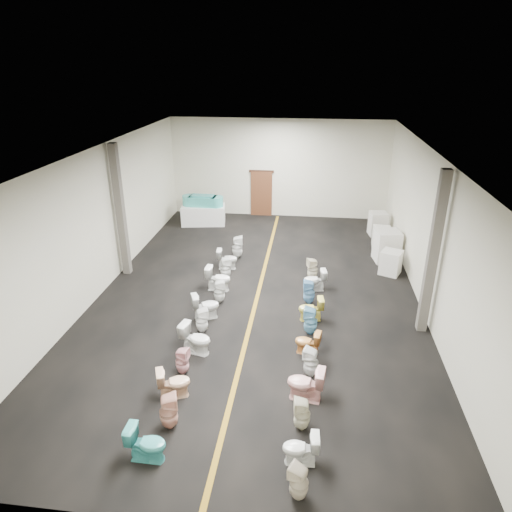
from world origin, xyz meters
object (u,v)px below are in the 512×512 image
object	(u,v)px
toilet_left_4	(196,339)
toilet_left_0	(147,443)
toilet_left_1	(169,412)
toilet_left_6	(206,306)
toilet_left_9	(225,268)
toilet_right_10	(313,269)
appliance_crate_c	(381,236)
toilet_right_9	(315,280)
appliance_crate_a	(391,262)
toilet_left_5	(202,320)
appliance_crate_d	(378,224)
toilet_right_3	(306,384)
toilet_left_8	(218,278)
toilet_right_6	(311,321)
toilet_left_11	(237,247)
toilet_left_7	(219,291)
toilet_right_8	(309,292)
toilet_right_7	(311,309)
toilet_left_2	(174,383)
toilet_right_4	(311,362)
display_table	(203,215)
toilet_right_2	(302,414)
toilet_left_3	(182,361)
bathtub	(203,201)
toilet_right_0	(299,483)
toilet_right_1	(301,449)
toilet_left_10	(227,259)
appliance_crate_b	(387,246)
toilet_right_5	(308,342)

from	to	relation	value
toilet_left_4	toilet_left_0	bearing A→B (deg)	-168.19
toilet_left_1	toilet_left_6	size ratio (longest dim) A/B	1.02
toilet_left_9	toilet_right_10	xyz separation A→B (m)	(2.94, 0.29, -0.00)
appliance_crate_c	toilet_left_9	xyz separation A→B (m)	(-5.63, -3.73, 0.01)
toilet_left_6	toilet_right_9	size ratio (longest dim) A/B	1.09
appliance_crate_a	toilet_left_5	bearing A→B (deg)	-141.81
appliance_crate_d	toilet_right_3	xyz separation A→B (m)	(-2.78, -10.67, -0.08)
toilet_left_8	toilet_right_6	distance (m)	3.74
toilet_left_0	toilet_left_11	size ratio (longest dim) A/B	0.87
toilet_left_7	toilet_right_8	xyz separation A→B (m)	(2.74, 0.27, 0.02)
toilet_left_4	toilet_right_7	bearing A→B (deg)	-42.88
toilet_left_2	toilet_left_7	distance (m)	4.34
toilet_right_4	toilet_left_9	bearing A→B (deg)	-131.76
toilet_right_4	toilet_right_6	distance (m)	1.81
toilet_left_5	appliance_crate_d	bearing A→B (deg)	-58.41
appliance_crate_d	toilet_right_8	size ratio (longest dim) A/B	1.26
toilet_left_0	toilet_right_6	size ratio (longest dim) A/B	0.93
toilet_left_0	display_table	bearing A→B (deg)	9.64
toilet_right_8	appliance_crate_d	bearing A→B (deg)	152.30
toilet_left_2	toilet_right_10	distance (m)	6.94
toilet_left_6	toilet_right_2	xyz separation A→B (m)	(2.89, -3.98, -0.03)
toilet_left_2	display_table	bearing A→B (deg)	-12.33
appliance_crate_a	toilet_left_3	xyz separation A→B (m)	(-5.70, -6.27, -0.07)
toilet_left_0	toilet_left_4	xyz separation A→B (m)	(0.08, 3.43, 0.03)
toilet_right_10	toilet_left_6	bearing A→B (deg)	-66.00
toilet_left_1	appliance_crate_c	bearing A→B (deg)	-47.83
display_table	toilet_right_7	world-z (taller)	display_table
appliance_crate_c	toilet_right_4	world-z (taller)	appliance_crate_c
appliance_crate_a	toilet_left_11	distance (m)	5.57
toilet_left_2	toilet_right_6	size ratio (longest dim) A/B	0.92
toilet_left_1	toilet_left_8	world-z (taller)	toilet_left_8
toilet_left_9	toilet_right_2	xyz separation A→B (m)	(2.81, -6.61, -0.02)
toilet_left_3	toilet_right_9	distance (m)	5.61
toilet_right_3	toilet_right_7	world-z (taller)	toilet_right_3
bathtub	toilet_right_2	distance (m)	12.96
toilet_left_4	appliance_crate_c	bearing A→B (deg)	-21.80
toilet_left_9	appliance_crate_c	bearing A→B (deg)	-79.11
toilet_right_0	toilet_right_1	xyz separation A→B (m)	(0.00, 0.75, -0.02)
toilet_right_2	toilet_right_4	world-z (taller)	toilet_right_4
toilet_left_10	toilet_right_2	bearing A→B (deg)	-163.52
bathtub	toilet_left_10	bearing A→B (deg)	-64.29
toilet_right_6	toilet_right_0	bearing A→B (deg)	6.11
appliance_crate_d	toilet_right_7	size ratio (longest dim) A/B	1.38
appliance_crate_b	toilet_right_5	bearing A→B (deg)	-113.99
appliance_crate_c	toilet_right_0	size ratio (longest dim) A/B	1.07
appliance_crate_b	toilet_left_1	size ratio (longest dim) A/B	1.44
toilet_left_8	toilet_left_11	size ratio (longest dim) A/B	0.94
toilet_right_0	toilet_right_2	world-z (taller)	toilet_right_2
toilet_right_0	appliance_crate_a	bearing A→B (deg)	-172.65
display_table	toilet_right_3	size ratio (longest dim) A/B	2.33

